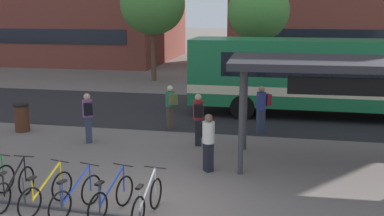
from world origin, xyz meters
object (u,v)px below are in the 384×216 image
at_px(commuter_maroon_pack_0, 262,106).
at_px(commuter_black_pack_1, 198,116).
at_px(commuter_black_pack_2, 208,138).
at_px(trash_bin, 22,118).
at_px(parked_bicycle_blue_3, 76,197).
at_px(street_tree_1, 153,4).
at_px(parked_bicycle_blue_4, 112,198).
at_px(parked_bicycle_black_1, 15,188).
at_px(street_tree_0, 258,12).
at_px(commuter_olive_pack_4, 171,104).
at_px(commuter_black_pack_3, 88,114).
at_px(transit_shelter, 363,67).
at_px(parked_bicycle_white_5, 147,201).
at_px(parked_bicycle_yellow_2, 46,193).
at_px(city_bus, 335,75).

bearing_deg(commuter_maroon_pack_0, commuter_black_pack_1, 10.48).
distance_m(commuter_maroon_pack_0, commuter_black_pack_1, 2.78).
height_order(commuter_black_pack_2, trash_bin, commuter_black_pack_2).
xyz_separation_m(parked_bicycle_blue_3, commuter_black_pack_1, (1.72, 5.43, 0.61)).
bearing_deg(street_tree_1, parked_bicycle_blue_4, -76.76).
bearing_deg(parked_bicycle_black_1, trash_bin, 28.86).
distance_m(parked_bicycle_black_1, trash_bin, 6.61).
xyz_separation_m(parked_bicycle_black_1, street_tree_0, (4.61, 16.31, 3.91)).
xyz_separation_m(commuter_black_pack_2, trash_bin, (-7.36, 2.73, -0.42)).
xyz_separation_m(parked_bicycle_black_1, parked_bicycle_blue_4, (2.41, -0.11, 0.00)).
height_order(parked_bicycle_black_1, parked_bicycle_blue_4, same).
relative_size(commuter_maroon_pack_0, street_tree_1, 0.26).
relative_size(parked_bicycle_black_1, street_tree_1, 0.26).
xyz_separation_m(parked_bicycle_blue_3, commuter_black_pack_2, (2.40, 3.17, 0.56)).
relative_size(commuter_olive_pack_4, trash_bin, 1.61).
height_order(commuter_maroon_pack_0, trash_bin, commuter_maroon_pack_0).
bearing_deg(commuter_black_pack_2, street_tree_0, 139.36).
bearing_deg(parked_bicycle_blue_4, street_tree_0, 5.41).
bearing_deg(commuter_black_pack_2, parked_bicycle_black_1, -91.59).
distance_m(commuter_black_pack_2, commuter_black_pack_3, 4.75).
bearing_deg(commuter_black_pack_1, commuter_black_pack_2, -175.76).
height_order(transit_shelter, commuter_black_pack_1, transit_shelter).
bearing_deg(commuter_black_pack_3, commuter_black_pack_1, -113.08).
bearing_deg(parked_bicycle_white_5, commuter_black_pack_1, 3.67).
bearing_deg(commuter_maroon_pack_0, transit_shelter, 97.77).
distance_m(trash_bin, street_tree_1, 13.24).
bearing_deg(transit_shelter, commuter_olive_pack_4, 152.18).
bearing_deg(parked_bicycle_black_1, commuter_black_pack_3, 2.52).
bearing_deg(street_tree_1, transit_shelter, -54.64).
xyz_separation_m(transit_shelter, commuter_black_pack_2, (-4.08, -1.12, -1.94)).
distance_m(parked_bicycle_yellow_2, transit_shelter, 8.73).
height_order(city_bus, street_tree_0, street_tree_0).
xyz_separation_m(parked_bicycle_yellow_2, parked_bicycle_blue_4, (1.53, 0.02, 0.00)).
bearing_deg(street_tree_0, transit_shelter, -74.07).
xyz_separation_m(commuter_maroon_pack_0, commuter_olive_pack_4, (-3.36, -0.10, -0.04)).
height_order(city_bus, parked_bicycle_white_5, city_bus).
height_order(parked_bicycle_blue_3, commuter_maroon_pack_0, commuter_maroon_pack_0).
relative_size(commuter_maroon_pack_0, commuter_olive_pack_4, 1.05).
height_order(parked_bicycle_blue_4, commuter_black_pack_2, commuter_black_pack_2).
bearing_deg(parked_bicycle_black_1, commuter_maroon_pack_0, -37.92).
xyz_separation_m(parked_bicycle_black_1, trash_bin, (-3.34, 5.70, 0.13)).
distance_m(commuter_maroon_pack_0, commuter_olive_pack_4, 3.36).
distance_m(parked_bicycle_white_5, street_tree_1, 19.50).
bearing_deg(parked_bicycle_blue_3, trash_bin, 55.22).
xyz_separation_m(transit_shelter, commuter_black_pack_3, (-8.43, 0.75, -1.90)).
xyz_separation_m(parked_bicycle_yellow_2, commuter_maroon_pack_0, (4.43, 7.32, 0.61)).
relative_size(parked_bicycle_blue_3, commuter_black_pack_1, 0.97).
height_order(parked_bicycle_blue_4, street_tree_0, street_tree_0).
xyz_separation_m(city_bus, street_tree_1, (-10.00, 7.87, 2.93)).
height_order(transit_shelter, commuter_black_pack_2, transit_shelter).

